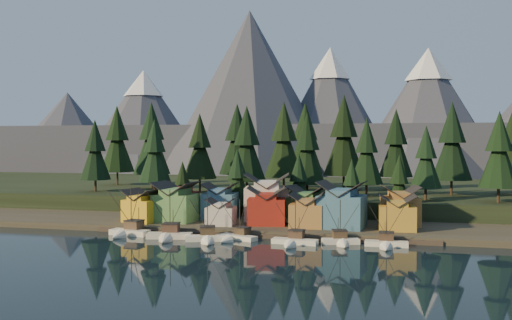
% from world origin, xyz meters
% --- Properties ---
extents(ground, '(500.00, 500.00, 0.00)m').
position_xyz_m(ground, '(0.00, 0.00, 0.00)').
color(ground, black).
rests_on(ground, ground).
extents(shore_strip, '(400.00, 50.00, 1.50)m').
position_xyz_m(shore_strip, '(0.00, 40.00, 0.75)').
color(shore_strip, '#383229').
rests_on(shore_strip, ground).
extents(hillside, '(420.00, 100.00, 6.00)m').
position_xyz_m(hillside, '(0.00, 90.00, 3.00)').
color(hillside, black).
rests_on(hillside, ground).
extents(dock, '(80.00, 4.00, 1.00)m').
position_xyz_m(dock, '(0.00, 16.50, 0.50)').
color(dock, '#4E4238').
rests_on(dock, ground).
extents(mountain_ridge, '(560.00, 190.00, 90.00)m').
position_xyz_m(mountain_ridge, '(-4.20, 213.59, 26.06)').
color(mountain_ridge, '#4A4E5F').
rests_on(mountain_ridge, ground).
extents(boat_0, '(10.13, 10.78, 12.57)m').
position_xyz_m(boat_0, '(-30.17, 10.35, 2.51)').
color(boat_0, silver).
rests_on(boat_0, ground).
extents(boat_1, '(10.79, 11.41, 12.27)m').
position_xyz_m(boat_1, '(-19.11, 8.40, 2.35)').
color(boat_1, beige).
rests_on(boat_1, ground).
extents(boat_2, '(10.38, 10.85, 11.43)m').
position_xyz_m(boat_2, '(-9.63, 7.75, 2.16)').
color(boat_2, white).
rests_on(boat_2, ground).
extents(boat_3, '(9.45, 9.81, 10.01)m').
position_xyz_m(boat_3, '(-4.20, 10.89, 1.85)').
color(boat_3, silver).
rests_on(boat_3, ground).
extents(boat_4, '(10.20, 10.97, 10.59)m').
position_xyz_m(boat_4, '(9.26, 8.40, 1.92)').
color(boat_4, white).
rests_on(boat_4, ground).
extents(boat_5, '(8.61, 9.15, 10.48)m').
position_xyz_m(boat_5, '(19.06, 11.35, 2.09)').
color(boat_5, white).
rests_on(boat_5, ground).
extents(boat_6, '(9.13, 9.95, 10.46)m').
position_xyz_m(boat_6, '(28.44, 10.64, 1.97)').
color(boat_6, white).
rests_on(boat_6, ground).
extents(house_front_0, '(9.79, 9.46, 8.21)m').
position_xyz_m(house_front_0, '(-32.11, 22.83, 5.82)').
color(house_front_0, gold).
rests_on(house_front_0, shore_strip).
extents(house_front_1, '(10.17, 9.80, 10.06)m').
position_xyz_m(house_front_1, '(-24.18, 25.19, 6.79)').
color(house_front_1, '#508447').
rests_on(house_front_1, shore_strip).
extents(house_front_2, '(7.17, 7.22, 6.51)m').
position_xyz_m(house_front_2, '(-11.14, 22.22, 4.92)').
color(house_front_2, beige).
rests_on(house_front_2, shore_strip).
extents(house_front_3, '(10.49, 10.15, 9.26)m').
position_xyz_m(house_front_3, '(-0.60, 25.95, 6.36)').
color(house_front_3, maroon).
rests_on(house_front_3, shore_strip).
extents(house_front_4, '(8.29, 8.88, 8.01)m').
position_xyz_m(house_front_4, '(9.61, 24.23, 5.71)').
color(house_front_4, '#A37339').
rests_on(house_front_4, shore_strip).
extents(house_front_5, '(11.59, 10.78, 10.97)m').
position_xyz_m(house_front_5, '(17.90, 24.69, 7.26)').
color(house_front_5, '#35607D').
rests_on(house_front_5, shore_strip).
extents(house_front_6, '(8.71, 8.29, 8.20)m').
position_xyz_m(house_front_6, '(30.53, 24.51, 5.81)').
color(house_front_6, '#BA8E30').
rests_on(house_front_6, shore_strip).
extents(house_back_0, '(9.57, 9.26, 9.53)m').
position_xyz_m(house_back_0, '(-25.61, 32.20, 6.50)').
color(house_back_0, maroon).
rests_on(house_back_0, shore_strip).
extents(house_back_1, '(8.78, 8.88, 9.39)m').
position_xyz_m(house_back_1, '(-14.73, 32.73, 6.43)').
color(house_back_1, '#3A668B').
rests_on(house_back_1, shore_strip).
extents(house_back_2, '(12.97, 12.22, 12.04)m').
position_xyz_m(house_back_2, '(-2.25, 33.84, 7.82)').
color(house_back_2, silver).
rests_on(house_back_2, shore_strip).
extents(house_back_3, '(10.07, 9.23, 9.15)m').
position_xyz_m(house_back_3, '(8.58, 32.24, 6.31)').
color(house_back_3, '#3D713F').
rests_on(house_back_3, shore_strip).
extents(house_back_4, '(8.92, 8.65, 8.65)m').
position_xyz_m(house_back_4, '(17.90, 33.97, 6.04)').
color(house_back_4, beige).
rests_on(house_back_4, shore_strip).
extents(house_back_5, '(10.03, 10.11, 9.61)m').
position_xyz_m(house_back_5, '(31.27, 31.94, 6.54)').
color(house_back_5, olive).
rests_on(house_back_5, shore_strip).
extents(tree_hill_0, '(9.75, 9.75, 22.71)m').
position_xyz_m(tree_hill_0, '(-62.00, 52.00, 18.41)').
color(tree_hill_0, '#332319').
rests_on(tree_hill_0, hillside).
extents(tree_hill_1, '(12.48, 12.48, 29.08)m').
position_xyz_m(tree_hill_1, '(-50.00, 68.00, 21.90)').
color(tree_hill_1, '#332319').
rests_on(tree_hill_1, hillside).
extents(tree_hill_2, '(9.68, 9.68, 22.54)m').
position_xyz_m(tree_hill_2, '(-40.00, 48.00, 18.32)').
color(tree_hill_2, '#332319').
rests_on(tree_hill_2, hillside).
extents(tree_hill_3, '(10.58, 10.58, 24.65)m').
position_xyz_m(tree_hill_3, '(-30.00, 60.00, 19.48)').
color(tree_hill_3, '#332319').
rests_on(tree_hill_3, hillside).
extents(tree_hill_4, '(12.24, 12.24, 28.52)m').
position_xyz_m(tree_hill_4, '(-22.00, 75.00, 21.59)').
color(tree_hill_4, '#332319').
rests_on(tree_hill_4, hillside).
extents(tree_hill_5, '(11.27, 11.27, 26.24)m').
position_xyz_m(tree_hill_5, '(-12.00, 50.00, 20.35)').
color(tree_hill_5, '#332319').
rests_on(tree_hill_5, hillside).
extents(tree_hill_6, '(12.18, 12.18, 28.38)m').
position_xyz_m(tree_hill_6, '(-4.00, 65.00, 21.52)').
color(tree_hill_6, '#332319').
rests_on(tree_hill_6, hillside).
extents(tree_hill_7, '(10.28, 10.28, 23.96)m').
position_xyz_m(tree_hill_7, '(6.00, 48.00, 19.10)').
color(tree_hill_7, '#332319').
rests_on(tree_hill_7, hillside).
extents(tree_hill_8, '(13.13, 13.13, 30.58)m').
position_xyz_m(tree_hill_8, '(14.00, 72.00, 22.72)').
color(tree_hill_8, '#332319').
rests_on(tree_hill_8, hillside).
extents(tree_hill_9, '(9.71, 9.71, 22.62)m').
position_xyz_m(tree_hill_9, '(22.00, 55.00, 18.36)').
color(tree_hill_9, '#332319').
rests_on(tree_hill_9, hillside).
extents(tree_hill_10, '(11.33, 11.33, 26.39)m').
position_xyz_m(tree_hill_10, '(30.00, 80.00, 20.43)').
color(tree_hill_10, '#332319').
rests_on(tree_hill_10, hillside).
extents(tree_hill_11, '(8.66, 8.66, 20.18)m').
position_xyz_m(tree_hill_11, '(38.00, 50.00, 17.03)').
color(tree_hill_11, '#332319').
rests_on(tree_hill_11, hillside).
extents(tree_hill_12, '(11.81, 11.81, 27.52)m').
position_xyz_m(tree_hill_12, '(46.00, 66.00, 21.05)').
color(tree_hill_12, '#332319').
rests_on(tree_hill_12, hillside).
extents(tree_hill_13, '(10.22, 10.22, 23.81)m').
position_xyz_m(tree_hill_13, '(56.00, 48.00, 19.01)').
color(tree_hill_13, '#332319').
rests_on(tree_hill_13, hillside).
extents(tree_hill_15, '(12.47, 12.47, 29.04)m').
position_xyz_m(tree_hill_15, '(0.00, 82.00, 21.88)').
color(tree_hill_15, '#332319').
rests_on(tree_hill_15, hillside).
extents(tree_hill_16, '(12.32, 12.32, 28.70)m').
position_xyz_m(tree_hill_16, '(-68.00, 78.00, 21.69)').
color(tree_hill_16, '#332319').
rests_on(tree_hill_16, hillside).
extents(tree_shore_0, '(6.37, 6.37, 14.83)m').
position_xyz_m(tree_shore_0, '(-28.00, 40.00, 9.59)').
color(tree_shore_0, '#332319').
rests_on(tree_shore_0, shore_strip).
extents(tree_shore_1, '(7.95, 7.95, 18.52)m').
position_xyz_m(tree_shore_1, '(-12.00, 40.00, 11.62)').
color(tree_shore_1, '#332319').
rests_on(tree_shore_1, shore_strip).
extents(tree_shore_2, '(7.44, 7.44, 17.34)m').
position_xyz_m(tree_shore_2, '(5.00, 40.00, 10.97)').
color(tree_shore_2, '#332319').
rests_on(tree_shore_2, shore_strip).
extents(tree_shore_3, '(6.82, 6.82, 15.89)m').
position_xyz_m(tree_shore_3, '(19.00, 40.00, 10.18)').
color(tree_shore_3, '#332319').
rests_on(tree_shore_3, shore_strip).
extents(tree_shore_4, '(7.33, 7.33, 17.08)m').
position_xyz_m(tree_shore_4, '(31.00, 40.00, 10.83)').
color(tree_shore_4, '#332319').
rests_on(tree_shore_4, shore_strip).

